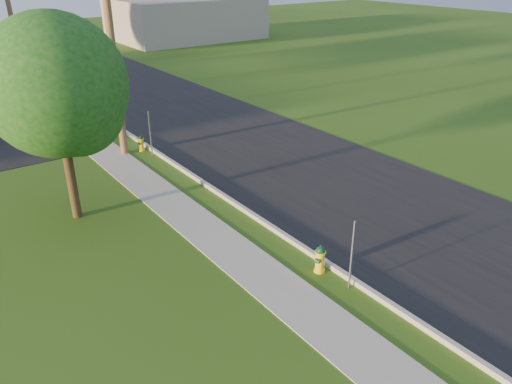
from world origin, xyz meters
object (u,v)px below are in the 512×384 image
(hydrant_mid, at_px, (141,143))
(hydrant_far, at_px, (68,99))
(utility_pole_mid, at_px, (111,37))
(utility_pole_far, at_px, (9,7))
(tree_verge, at_px, (60,91))
(hydrant_near, at_px, (320,259))

(hydrant_mid, relative_size, hydrant_far, 1.14)
(hydrant_far, bearing_deg, utility_pole_mid, -93.07)
(utility_pole_far, relative_size, hydrant_far, 14.26)
(utility_pole_far, distance_m, hydrant_far, 9.71)
(tree_verge, relative_size, hydrant_far, 9.85)
(hydrant_mid, bearing_deg, utility_pole_mid, 167.53)
(hydrant_mid, distance_m, hydrant_far, 9.56)
(utility_pole_far, bearing_deg, hydrant_far, -86.65)
(hydrant_far, bearing_deg, tree_verge, -105.89)
(utility_pole_far, distance_m, hydrant_near, 30.12)
(tree_verge, height_order, hydrant_mid, tree_verge)
(tree_verge, relative_size, hydrant_near, 7.89)
(utility_pole_far, xyz_separation_m, hydrant_mid, (0.74, -18.16, -4.43))
(tree_verge, height_order, hydrant_far, tree_verge)
(utility_pole_far, relative_size, tree_verge, 1.45)
(utility_pole_mid, xyz_separation_m, tree_verge, (-3.51, -4.70, -0.73))
(tree_verge, bearing_deg, hydrant_mid, 46.90)
(utility_pole_far, bearing_deg, hydrant_mid, -87.68)
(tree_verge, relative_size, hydrant_mid, 8.62)
(utility_pole_mid, bearing_deg, tree_verge, -126.75)
(tree_verge, bearing_deg, utility_pole_far, 81.22)
(hydrant_near, relative_size, hydrant_mid, 1.09)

